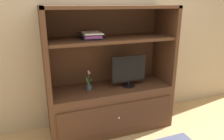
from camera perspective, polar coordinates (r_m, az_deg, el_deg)
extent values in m
cube|color=tan|center=(2.99, -2.71, 12.11)|extent=(6.00, 0.10, 2.80)
cube|color=#4C2D1C|center=(2.99, -0.34, -9.93)|extent=(1.65, 0.56, 0.61)
cube|color=#462A19|center=(2.75, 1.78, -12.56)|extent=(1.51, 0.02, 0.37)
sphere|color=silver|center=(2.74, 1.89, -12.70)|extent=(0.02, 0.02, 0.02)
cube|color=#4C2D1C|center=(2.55, -17.53, 4.26)|extent=(0.05, 0.56, 1.04)
cube|color=#4C2D1C|center=(3.06, 13.92, 6.69)|extent=(0.05, 0.56, 1.04)
cube|color=#4C2D1C|center=(2.95, -2.17, 6.81)|extent=(1.65, 0.02, 1.04)
cube|color=#4C2D1C|center=(2.65, -0.39, 16.53)|extent=(1.65, 0.56, 0.04)
cube|color=#4C2D1C|center=(2.68, -0.37, 8.25)|extent=(1.55, 0.50, 0.04)
cylinder|color=black|center=(2.89, 4.40, -4.18)|extent=(0.17, 0.17, 0.01)
cylinder|color=black|center=(2.87, 4.41, -3.56)|extent=(0.03, 0.03, 0.05)
cube|color=black|center=(2.81, 4.51, 0.31)|extent=(0.47, 0.02, 0.35)
cube|color=black|center=(2.80, 4.63, 0.23)|extent=(0.44, 0.00, 0.32)
cylinder|color=#384C56|center=(2.76, -6.15, -4.61)|extent=(0.07, 0.07, 0.07)
cylinder|color=#3D6B33|center=(2.72, -6.23, -2.15)|extent=(0.01, 0.01, 0.18)
cube|color=#2D7A38|center=(2.74, -5.87, -2.88)|extent=(0.03, 0.10, 0.08)
cube|color=#2D7A38|center=(2.72, -6.54, -3.04)|extent=(0.03, 0.07, 0.09)
sphere|color=#DB9EC6|center=(2.68, -6.35, -0.53)|extent=(0.02, 0.02, 0.02)
sphere|color=#DB9EC6|center=(2.68, -6.32, -0.37)|extent=(0.02, 0.02, 0.02)
sphere|color=#DB9EC6|center=(2.70, -6.04, -0.85)|extent=(0.02, 0.02, 0.02)
cube|color=black|center=(2.60, -5.62, 8.52)|extent=(0.25, 0.25, 0.02)
cube|color=purple|center=(2.60, -5.58, 9.12)|extent=(0.22, 0.31, 0.03)
cube|color=black|center=(2.61, -5.58, 9.63)|extent=(0.28, 0.31, 0.01)
cube|color=silver|center=(2.59, -5.45, 9.87)|extent=(0.24, 0.31, 0.01)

